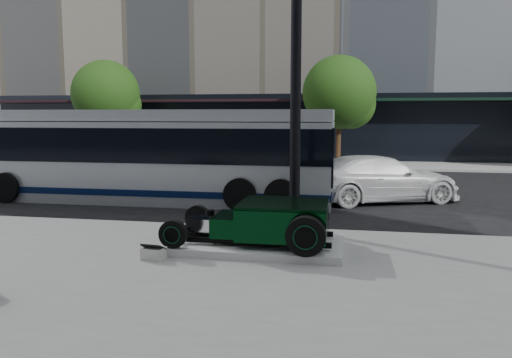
% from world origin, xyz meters
% --- Properties ---
extents(ground, '(120.00, 120.00, 0.00)m').
position_xyz_m(ground, '(0.00, 0.00, 0.00)').
color(ground, black).
rests_on(ground, ground).
extents(sidewalk_far, '(70.00, 4.00, 0.12)m').
position_xyz_m(sidewalk_far, '(0.00, 14.00, 0.06)').
color(sidewalk_far, gray).
rests_on(sidewalk_far, ground).
extents(street_trees, '(29.80, 3.80, 5.70)m').
position_xyz_m(street_trees, '(1.15, 13.07, 3.77)').
color(street_trees, black).
rests_on(street_trees, sidewalk_far).
extents(display_plinth, '(3.40, 1.80, 0.15)m').
position_xyz_m(display_plinth, '(-0.26, -3.97, 0.20)').
color(display_plinth, silver).
rests_on(display_plinth, sidewalk_near).
extents(hot_rod, '(3.22, 2.00, 0.81)m').
position_xyz_m(hot_rod, '(0.07, -3.97, 0.70)').
color(hot_rod, black).
rests_on(hot_rod, display_plinth).
extents(info_plaque, '(0.43, 0.34, 0.31)m').
position_xyz_m(info_plaque, '(-2.00, -5.04, 0.24)').
color(info_plaque, silver).
rests_on(info_plaque, sidewalk_near).
extents(lamppost, '(0.44, 0.44, 8.00)m').
position_xyz_m(lamppost, '(0.31, -2.20, 3.82)').
color(lamppost, black).
rests_on(lamppost, sidewalk_near).
extents(transit_bus, '(12.12, 2.88, 2.92)m').
position_xyz_m(transit_bus, '(-4.94, 1.74, 1.49)').
color(transit_bus, silver).
rests_on(transit_bus, ground).
extents(white_sedan, '(5.51, 3.90, 1.48)m').
position_xyz_m(white_sedan, '(2.53, 2.76, 0.74)').
color(white_sedan, silver).
rests_on(white_sedan, ground).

